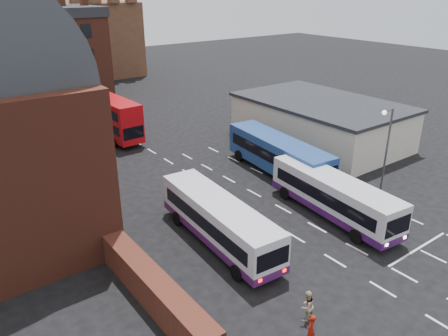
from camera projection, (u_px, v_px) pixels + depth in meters
ground at (324, 254)px, 25.97m from camera, size 180.00×180.00×0.00m
forecourt_wall at (156, 292)px, 21.47m from camera, size 1.20×10.00×1.80m
cream_building at (320, 121)px, 43.72m from camera, size 10.40×16.40×4.25m
brick_terrace at (13, 65)px, 54.41m from camera, size 22.00×10.00×11.00m
castle_keep at (58, 39)px, 75.57m from camera, size 22.00×22.00×12.00m
bus_white_outbound at (219, 219)px, 26.53m from camera, size 3.20×10.60×2.85m
bus_white_inbound at (334, 194)px, 29.64m from camera, size 3.42×10.63×2.85m
bus_blue at (278, 153)px, 36.30m from camera, size 3.81×11.55×3.09m
bus_red_double at (108, 115)px, 45.16m from camera, size 3.01×10.72×4.25m
street_lamp at (386, 147)px, 30.55m from camera, size 1.45×0.39×7.15m
pedestrian_red at (311, 329)px, 19.34m from camera, size 0.64×0.54×1.50m
pedestrian_beige at (307, 306)px, 20.65m from camera, size 0.82×0.66×1.62m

